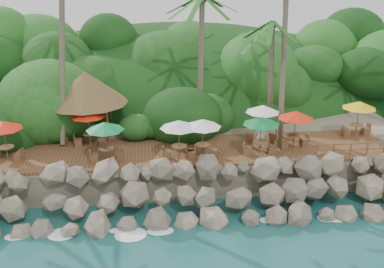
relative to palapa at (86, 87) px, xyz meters
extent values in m
plane|color=#19514F|center=(6.93, -9.44, -5.79)|extent=(140.00, 140.00, 0.00)
cube|color=gray|center=(6.93, 6.56, -4.74)|extent=(32.00, 25.20, 2.10)
ellipsoid|color=#143811|center=(6.93, 14.06, -5.79)|extent=(44.80, 28.00, 15.40)
cube|color=brown|center=(6.93, -3.44, -3.59)|extent=(26.00, 5.00, 0.20)
ellipsoid|color=white|center=(-2.07, -9.14, -5.76)|extent=(1.20, 0.80, 0.06)
ellipsoid|color=white|center=(0.93, -9.14, -5.76)|extent=(1.20, 0.80, 0.06)
ellipsoid|color=white|center=(3.93, -9.14, -5.76)|extent=(1.20, 0.80, 0.06)
ellipsoid|color=white|center=(6.93, -9.14, -5.76)|extent=(1.20, 0.80, 0.06)
ellipsoid|color=white|center=(9.93, -9.14, -5.76)|extent=(1.20, 0.80, 0.06)
ellipsoid|color=white|center=(12.93, -9.14, -5.76)|extent=(1.20, 0.80, 0.06)
ellipsoid|color=white|center=(15.93, -9.14, -5.76)|extent=(1.20, 0.80, 0.06)
cylinder|color=brown|center=(-1.16, -0.83, 3.27)|extent=(1.37, 2.59, 13.38)
cylinder|color=brown|center=(7.92, 0.05, 1.22)|extent=(0.55, 0.69, 9.44)
cylinder|color=brown|center=(12.89, -0.17, 0.39)|extent=(0.91, 0.97, 7.77)
ellipsoid|color=#23601E|center=(12.89, -0.17, 4.27)|extent=(6.00, 6.00, 2.40)
cylinder|color=brown|center=(13.47, -0.88, 2.37)|extent=(0.63, 2.28, 11.63)
cylinder|color=brown|center=(-1.40, -1.40, -2.29)|extent=(0.16, 0.16, 2.40)
cylinder|color=brown|center=(1.40, -1.40, -2.29)|extent=(0.16, 0.16, 2.40)
cylinder|color=brown|center=(-1.40, 1.40, -2.29)|extent=(0.16, 0.16, 2.40)
cylinder|color=brown|center=(1.40, 1.40, -2.29)|extent=(0.16, 0.16, 2.40)
cone|color=brown|center=(0.00, 0.00, 0.01)|extent=(5.65, 5.65, 2.20)
cylinder|color=brown|center=(13.68, -3.73, -3.08)|extent=(0.09, 0.09, 0.83)
cylinder|color=brown|center=(13.68, -3.73, -2.66)|extent=(0.94, 0.94, 0.06)
cylinder|color=brown|center=(13.68, -3.73, -2.26)|extent=(0.06, 0.06, 2.45)
cone|color=red|center=(13.68, -3.73, -1.21)|extent=(2.34, 2.34, 0.50)
cube|color=brown|center=(12.92, -3.89, -3.24)|extent=(0.55, 0.55, 0.51)
cube|color=brown|center=(14.45, -3.57, -3.24)|extent=(0.55, 0.55, 0.51)
cylinder|color=brown|center=(0.22, -1.96, -3.08)|extent=(0.09, 0.09, 0.83)
cylinder|color=brown|center=(0.22, -1.96, -2.66)|extent=(0.94, 0.94, 0.06)
cylinder|color=brown|center=(0.22, -1.96, -2.26)|extent=(0.06, 0.06, 2.45)
cone|color=red|center=(0.22, -1.96, -1.21)|extent=(2.34, 2.34, 0.50)
cube|color=brown|center=(-0.56, -2.01, -3.24)|extent=(0.50, 0.50, 0.51)
cube|color=brown|center=(1.00, -1.90, -3.24)|extent=(0.50, 0.50, 0.51)
cylinder|color=brown|center=(11.17, -4.64, -3.08)|extent=(0.09, 0.09, 0.83)
cylinder|color=brown|center=(11.17, -4.64, -2.66)|extent=(0.94, 0.94, 0.06)
cylinder|color=brown|center=(11.17, -4.64, -2.26)|extent=(0.06, 0.06, 2.45)
cone|color=#0C6F32|center=(11.17, -4.64, -1.21)|extent=(2.34, 2.34, 0.50)
cube|color=brown|center=(10.39, -4.59, -3.24)|extent=(0.50, 0.50, 0.51)
cube|color=brown|center=(11.94, -4.69, -3.24)|extent=(0.50, 0.50, 0.51)
cylinder|color=brown|center=(18.73, -2.11, -3.08)|extent=(0.09, 0.09, 0.83)
cylinder|color=brown|center=(18.73, -2.11, -2.66)|extent=(0.94, 0.94, 0.06)
cylinder|color=brown|center=(18.73, -2.11, -2.26)|extent=(0.06, 0.06, 2.45)
cone|color=yellow|center=(18.73, -2.11, -1.21)|extent=(2.34, 2.34, 0.50)
cube|color=brown|center=(17.96, -2.22, -3.24)|extent=(0.53, 0.53, 0.51)
cube|color=brown|center=(19.51, -1.99, -3.24)|extent=(0.53, 0.53, 0.51)
cylinder|color=brown|center=(-4.66, -3.79, -3.08)|extent=(0.09, 0.09, 0.83)
cylinder|color=brown|center=(-4.66, -3.79, -2.66)|extent=(0.94, 0.94, 0.06)
cylinder|color=brown|center=(-4.66, -3.79, -2.26)|extent=(0.06, 0.06, 2.45)
cone|color=red|center=(-4.66, -3.79, -1.21)|extent=(2.34, 2.34, 0.50)
cube|color=brown|center=(-3.93, -4.05, -3.24)|extent=(0.60, 0.60, 0.51)
cylinder|color=brown|center=(7.46, -4.71, -3.08)|extent=(0.09, 0.09, 0.83)
cylinder|color=brown|center=(7.46, -4.71, -2.66)|extent=(0.94, 0.94, 0.06)
cylinder|color=brown|center=(7.46, -4.71, -2.26)|extent=(0.06, 0.06, 2.45)
cone|color=silver|center=(7.46, -4.71, -1.21)|extent=(2.34, 2.34, 0.50)
cube|color=brown|center=(6.68, -4.64, -3.24)|extent=(0.51, 0.51, 0.51)
cube|color=brown|center=(8.24, -4.78, -3.24)|extent=(0.51, 0.51, 0.51)
cylinder|color=brown|center=(1.51, -4.63, -3.08)|extent=(0.09, 0.09, 0.83)
cylinder|color=brown|center=(1.51, -4.63, -2.66)|extent=(0.94, 0.94, 0.06)
cylinder|color=brown|center=(1.51, -4.63, -2.26)|extent=(0.06, 0.06, 2.45)
cone|color=#0E7E3C|center=(1.51, -4.63, -1.21)|extent=(2.34, 2.34, 0.50)
cube|color=brown|center=(0.74, -4.72, -3.24)|extent=(0.52, 0.52, 0.51)
cube|color=brown|center=(2.28, -4.53, -3.24)|extent=(0.52, 0.52, 0.51)
cylinder|color=brown|center=(5.98, -4.76, -3.08)|extent=(0.09, 0.09, 0.83)
cylinder|color=brown|center=(5.98, -4.76, -2.66)|extent=(0.94, 0.94, 0.06)
cylinder|color=brown|center=(5.98, -4.76, -2.26)|extent=(0.06, 0.06, 2.45)
cone|color=silver|center=(5.98, -4.76, -1.21)|extent=(2.34, 2.34, 0.50)
cube|color=brown|center=(5.21, -4.69, -3.24)|extent=(0.51, 0.51, 0.51)
cube|color=brown|center=(6.76, -4.84, -3.24)|extent=(0.51, 0.51, 0.51)
cylinder|color=brown|center=(11.85, -2.28, -3.08)|extent=(0.09, 0.09, 0.83)
cylinder|color=brown|center=(11.85, -2.28, -2.66)|extent=(0.94, 0.94, 0.06)
cylinder|color=brown|center=(11.85, -2.28, -2.26)|extent=(0.06, 0.06, 2.45)
cone|color=white|center=(11.85, -2.28, -1.21)|extent=(2.34, 2.34, 0.50)
cube|color=brown|center=(11.08, -2.16, -3.24)|extent=(0.53, 0.53, 0.51)
cube|color=brown|center=(12.62, -2.39, -3.24)|extent=(0.53, 0.53, 0.51)
cylinder|color=brown|center=(14.47, -5.79, -2.99)|extent=(0.10, 0.10, 1.00)
cylinder|color=brown|center=(15.57, -5.79, -2.99)|extent=(0.10, 0.10, 1.00)
cylinder|color=brown|center=(16.67, -5.79, -2.99)|extent=(0.10, 0.10, 1.00)
cylinder|color=brown|center=(17.77, -5.79, -2.99)|extent=(0.10, 0.10, 1.00)
cylinder|color=brown|center=(18.87, -5.79, -2.99)|extent=(0.10, 0.10, 1.00)
cube|color=brown|center=(17.77, -5.79, -2.54)|extent=(7.20, 0.06, 0.06)
cube|color=brown|center=(17.77, -5.79, -2.94)|extent=(7.20, 0.06, 0.06)
imported|color=white|center=(11.53, -3.39, -2.66)|extent=(0.64, 0.45, 1.66)
camera|label=1|loc=(4.05, -30.80, 8.15)|focal=42.54mm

